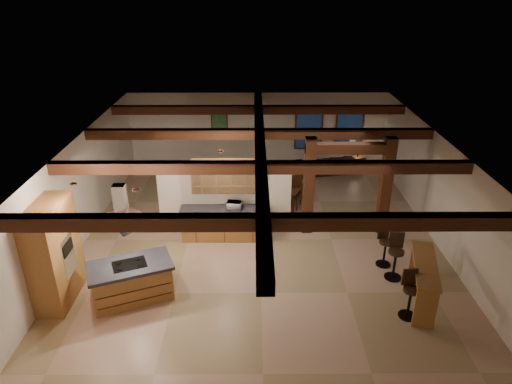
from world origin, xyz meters
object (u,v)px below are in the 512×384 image
dining_table (273,194)px  bar_counter (424,276)px  sofa (327,164)px  kitchen_island (132,281)px

dining_table → bar_counter: bar_counter is taller
dining_table → sofa: (2.20, 2.72, 0.00)m
bar_counter → dining_table: bearing=121.9°
dining_table → bar_counter: bearing=-35.5°
sofa → bar_counter: 7.96m
kitchen_island → dining_table: (3.47, 4.99, -0.14)m
kitchen_island → sofa: 9.57m
sofa → bar_counter: size_ratio=1.12×
kitchen_island → bar_counter: bearing=-1.5°
sofa → bar_counter: bearing=85.5°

